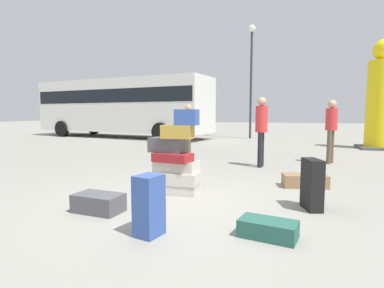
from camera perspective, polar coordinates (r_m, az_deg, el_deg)
ground_plane at (r=4.72m, az=-2.51°, el=-11.00°), size 80.00×80.00×0.00m
suitcase_tower at (r=5.22m, az=-3.18°, el=-3.33°), size 0.89×0.57×1.42m
suitcase_brown_foreground_near at (r=6.08m, az=20.14°, el=-6.38°), size 0.84×0.51×0.23m
suitcase_teal_upright_blue at (r=3.60m, az=13.88°, el=-14.98°), size 0.67×0.46×0.19m
suitcase_navy_right_side at (r=3.51m, az=-7.96°, el=-11.19°), size 0.31×0.35×0.68m
suitcase_charcoal_behind_tower at (r=4.51m, az=-16.90°, el=-10.37°), size 0.70×0.46×0.25m
suitcase_black_white_trunk at (r=4.68m, az=21.33°, el=-6.97°), size 0.30×0.44×0.72m
person_bearded_onlooker at (r=7.93m, az=12.71°, el=3.38°), size 0.30×0.34×1.75m
person_tourist_with_camera at (r=10.47m, az=-0.68°, el=3.68°), size 0.30×0.31×1.64m
person_passerby_in_red at (r=9.06m, az=24.35°, el=3.13°), size 0.30×0.32×1.70m
yellow_dummy_statue at (r=13.60m, az=31.54°, el=6.80°), size 1.38×1.38×4.06m
parked_bus at (r=17.75m, az=-12.89°, el=7.16°), size 10.59×4.35×3.15m
lamp_post at (r=16.98m, az=10.92°, el=14.18°), size 0.36×0.36×5.90m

